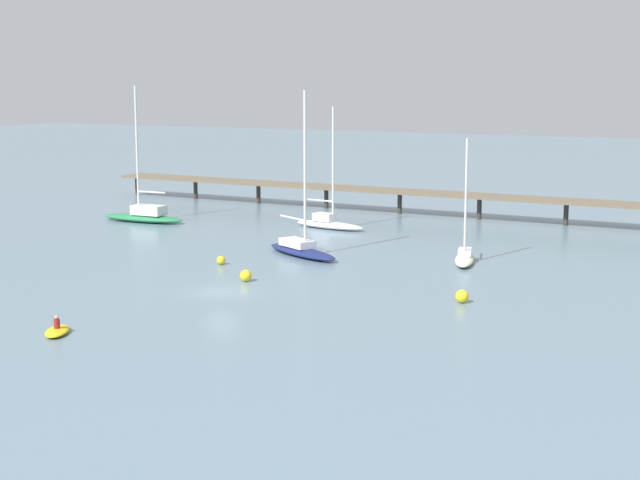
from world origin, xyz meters
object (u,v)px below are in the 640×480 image
(sailboat_cream, at_px, (465,255))
(mooring_buoy_mid, at_px, (246,276))
(sailboat_navy, at_px, (301,247))
(dinghy_yellow, at_px, (57,331))
(sailboat_green, at_px, (144,214))
(sailboat_white, at_px, (329,221))
(mooring_buoy_outer, at_px, (221,260))
(mooring_buoy_inner, at_px, (462,296))
(pier, at_px, (535,195))

(sailboat_cream, relative_size, mooring_buoy_mid, 11.54)
(sailboat_navy, distance_m, dinghy_yellow, 29.27)
(sailboat_green, relative_size, dinghy_yellow, 4.54)
(sailboat_white, height_order, dinghy_yellow, sailboat_white)
(sailboat_white, xyz_separation_m, sailboat_green, (-19.35, -4.87, 0.08))
(sailboat_white, distance_m, mooring_buoy_outer, 21.05)
(dinghy_yellow, bearing_deg, sailboat_cream, 66.95)
(sailboat_green, relative_size, sailboat_navy, 1.02)
(sailboat_white, relative_size, mooring_buoy_inner, 13.57)
(pier, distance_m, mooring_buoy_inner, 38.73)
(sailboat_white, height_order, mooring_buoy_outer, sailboat_white)
(sailboat_white, bearing_deg, pier, 37.57)
(sailboat_white, relative_size, sailboat_cream, 1.20)
(pier, distance_m, sailboat_green, 40.96)
(mooring_buoy_outer, bearing_deg, mooring_buoy_inner, -10.18)
(sailboat_green, bearing_deg, sailboat_white, 14.13)
(sailboat_navy, bearing_deg, dinghy_yellow, -90.75)
(mooring_buoy_mid, relative_size, mooring_buoy_inner, 0.98)
(pier, bearing_deg, dinghy_yellow, -102.79)
(sailboat_navy, bearing_deg, mooring_buoy_outer, -119.88)
(sailboat_green, xyz_separation_m, mooring_buoy_inner, (42.16, -20.08, -0.36))
(sailboat_green, xyz_separation_m, mooring_buoy_outer, (20.30, -16.15, -0.45))
(mooring_buoy_mid, distance_m, mooring_buoy_inner, 16.59)
(pier, bearing_deg, mooring_buoy_mid, -105.80)
(sailboat_cream, bearing_deg, mooring_buoy_mid, -129.33)
(sailboat_green, distance_m, dinghy_yellow, 45.48)
(pier, height_order, sailboat_navy, sailboat_navy)
(sailboat_white, height_order, mooring_buoy_mid, sailboat_white)
(mooring_buoy_mid, bearing_deg, dinghy_yellow, -96.02)
(sailboat_green, bearing_deg, mooring_buoy_inner, -25.47)
(sailboat_white, bearing_deg, mooring_buoy_inner, -47.57)
(mooring_buoy_mid, xyz_separation_m, mooring_buoy_outer, (-5.30, 4.73, -0.09))
(sailboat_cream, xyz_separation_m, dinghy_yellow, (-13.83, -32.51, -0.45))
(mooring_buoy_inner, bearing_deg, dinghy_yellow, -134.58)
(pier, xyz_separation_m, dinghy_yellow, (-12.94, -56.98, -2.76))
(sailboat_navy, distance_m, mooring_buoy_inner, 20.92)
(sailboat_white, height_order, sailboat_navy, sailboat_navy)
(dinghy_yellow, xyz_separation_m, mooring_buoy_inner, (18.46, 18.73, 0.24))
(dinghy_yellow, bearing_deg, sailboat_green, 121.42)
(mooring_buoy_mid, height_order, mooring_buoy_outer, mooring_buoy_mid)
(sailboat_white, height_order, mooring_buoy_inner, sailboat_white)
(mooring_buoy_mid, bearing_deg, pier, 74.20)
(sailboat_navy, bearing_deg, sailboat_cream, 13.58)
(sailboat_cream, bearing_deg, sailboat_white, 148.43)
(dinghy_yellow, bearing_deg, pier, 77.21)
(sailboat_white, bearing_deg, sailboat_cream, -31.57)
(sailboat_cream, distance_m, sailboat_navy, 13.84)
(sailboat_white, distance_m, dinghy_yellow, 43.90)
(sailboat_green, bearing_deg, mooring_buoy_mid, -39.21)
(dinghy_yellow, xyz_separation_m, mooring_buoy_mid, (1.89, 17.93, 0.24))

